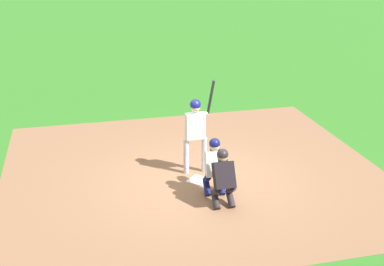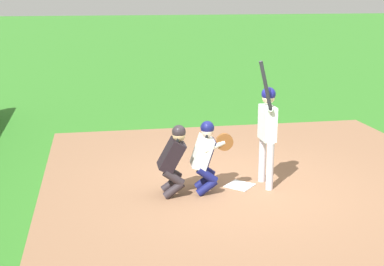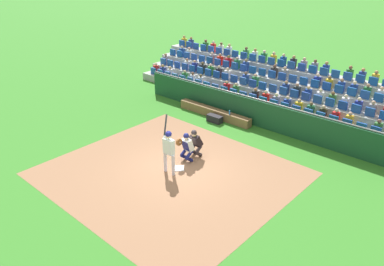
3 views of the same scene
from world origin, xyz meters
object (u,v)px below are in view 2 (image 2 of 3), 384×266
object	(u,v)px
home_plate_marker	(240,185)
catcher_crouching	(206,153)
batter_at_plate	(267,125)
home_plate_umpire	(174,157)

from	to	relation	value
home_plate_marker	catcher_crouching	distance (m)	1.00
home_plate_marker	batter_at_plate	size ratio (longest dim) A/B	0.19
catcher_crouching	home_plate_umpire	size ratio (longest dim) A/B	1.03
catcher_crouching	home_plate_umpire	world-z (taller)	catcher_crouching
home_plate_marker	home_plate_umpire	world-z (taller)	home_plate_umpire
home_plate_marker	home_plate_umpire	distance (m)	1.43
home_plate_umpire	home_plate_marker	bearing A→B (deg)	97.74
batter_at_plate	catcher_crouching	bearing A→B (deg)	-84.51
home_plate_marker	home_plate_umpire	bearing A→B (deg)	-82.26
home_plate_umpire	batter_at_plate	bearing A→B (deg)	93.78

